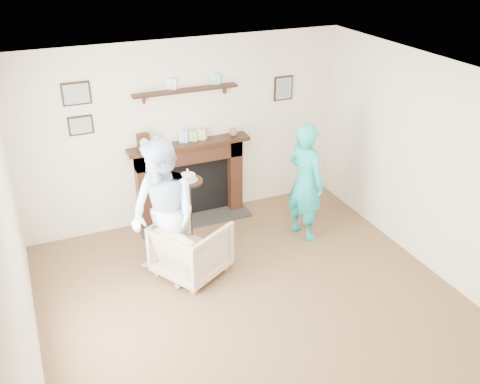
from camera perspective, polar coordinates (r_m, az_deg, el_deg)
name	(u,v)px	position (r m, az deg, el deg)	size (l,w,h in m)	color
ground	(265,318)	(5.88, 2.64, -13.29)	(5.00, 5.00, 0.00)	brown
room_shell	(239,155)	(5.55, -0.11, 3.94)	(4.54, 5.02, 2.52)	beige
armchair	(193,272)	(6.56, -5.09, -8.51)	(0.73, 0.75, 0.69)	tan
man	(168,280)	(6.46, -7.65, -9.28)	(0.85, 0.66, 1.75)	#AEBAD9
woman	(302,235)	(7.31, 6.64, -4.53)	(0.58, 0.38, 1.58)	#21BBAD
pedestal_table	(189,201)	(6.63, -5.47, -1.02)	(0.36, 0.36, 1.14)	black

